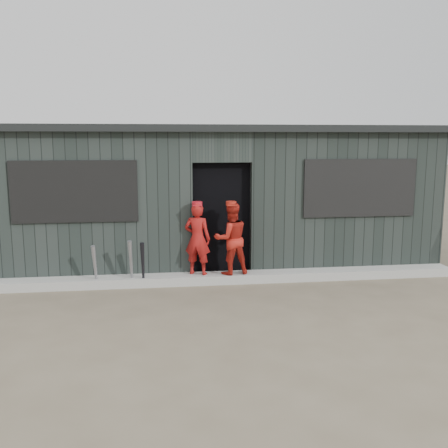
{
  "coord_description": "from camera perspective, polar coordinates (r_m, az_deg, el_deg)",
  "views": [
    {
      "loc": [
        -1.05,
        -6.25,
        2.37
      ],
      "look_at": [
        0.0,
        1.8,
        1.0
      ],
      "focal_mm": 40.0,
      "sensor_mm": 36.0,
      "label": 1
    }
  ],
  "objects": [
    {
      "name": "curb",
      "position": [
        8.45,
        -0.02,
        -6.17
      ],
      "size": [
        8.0,
        0.36,
        0.15
      ],
      "primitive_type": "cube",
      "color": "#A0A09B",
      "rests_on": "ground"
    },
    {
      "name": "dugout",
      "position": [
        9.87,
        -1.29,
        3.27
      ],
      "size": [
        8.3,
        3.3,
        2.62
      ],
      "color": "black",
      "rests_on": "ground"
    },
    {
      "name": "bat_right",
      "position": [
        8.17,
        -9.25,
        -4.63
      ],
      "size": [
        0.08,
        0.21,
        0.76
      ],
      "primitive_type": "cone",
      "rotation": [
        0.18,
        0.0,
        -0.04
      ],
      "color": "black",
      "rests_on": "ground"
    },
    {
      "name": "player_red_left",
      "position": [
        8.28,
        -3.06,
        -1.72
      ],
      "size": [
        0.51,
        0.43,
        1.2
      ],
      "primitive_type": "imported",
      "rotation": [
        0.0,
        0.0,
        2.77
      ],
      "color": "#A21613",
      "rests_on": "curb"
    },
    {
      "name": "ground",
      "position": [
        6.76,
        2.02,
        -10.93
      ],
      "size": [
        80.0,
        80.0,
        0.0
      ],
      "primitive_type": "plane",
      "color": "brown",
      "rests_on": "ground"
    },
    {
      "name": "bat_left",
      "position": [
        8.25,
        -14.52,
        -4.76
      ],
      "size": [
        0.08,
        0.29,
        0.74
      ],
      "primitive_type": "cone",
      "rotation": [
        0.3,
        0.0,
        -0.06
      ],
      "color": "gray",
      "rests_on": "ground"
    },
    {
      "name": "bat_mid",
      "position": [
        8.19,
        -10.58,
        -4.49
      ],
      "size": [
        0.08,
        0.29,
        0.8
      ],
      "primitive_type": "cone",
      "rotation": [
        0.27,
        0.0,
        -0.05
      ],
      "color": "gray",
      "rests_on": "ground"
    },
    {
      "name": "player_grey_back",
      "position": [
        9.0,
        3.07,
        -1.9
      ],
      "size": [
        0.66,
        0.54,
        1.16
      ],
      "primitive_type": "imported",
      "rotation": [
        0.0,
        0.0,
        3.48
      ],
      "color": "silver",
      "rests_on": "ground"
    },
    {
      "name": "player_red_right",
      "position": [
        8.3,
        0.8,
        -1.68
      ],
      "size": [
        0.66,
        0.56,
        1.2
      ],
      "primitive_type": "imported",
      "rotation": [
        0.0,
        0.0,
        3.33
      ],
      "color": "#B42016",
      "rests_on": "curb"
    }
  ]
}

